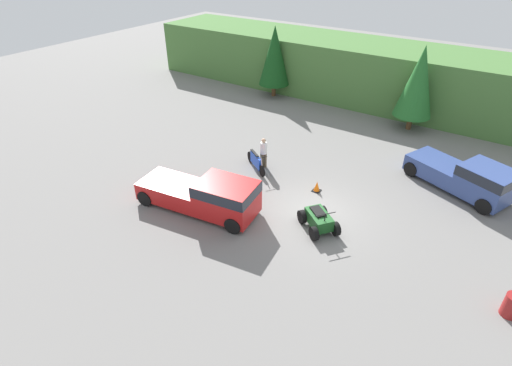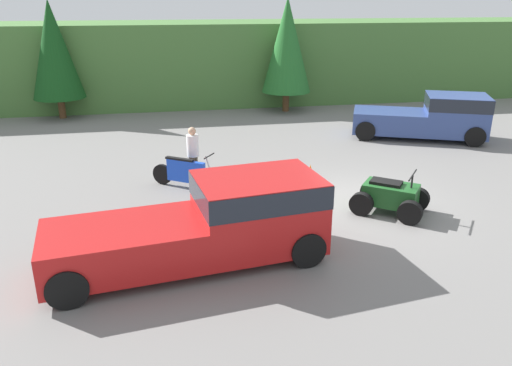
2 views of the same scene
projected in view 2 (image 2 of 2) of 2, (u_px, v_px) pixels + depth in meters
The scene contains 10 objects.
ground_plane at pixel (357, 202), 14.03m from camera, with size 80.00×80.00×0.00m, color slate.
hillside_backdrop at pixel (254, 60), 28.04m from camera, with size 44.00×6.00×4.18m.
tree_left at pixel (54, 50), 22.74m from camera, with size 2.37×2.37×5.38m.
tree_mid_left at pixel (287, 45), 24.19m from camera, with size 2.41×2.41×5.48m.
pickup_truck_red at pixel (214, 220), 10.64m from camera, with size 6.05×2.77×1.81m.
pickup_truck_second at pixel (433, 116), 20.05m from camera, with size 5.50×3.79×1.81m.
dirt_bike at pixel (186, 173), 14.93m from camera, with size 2.00×1.39×1.12m.
quad_atv at pixel (390, 197), 13.22m from camera, with size 2.25×2.14×1.16m.
rider_person at pixel (193, 153), 15.14m from camera, with size 0.50×0.50×1.77m.
traffic_cone at pixel (310, 174), 15.52m from camera, with size 0.42×0.42×0.55m.
Camera 2 is at (-5.17, -12.22, 5.40)m, focal length 35.00 mm.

